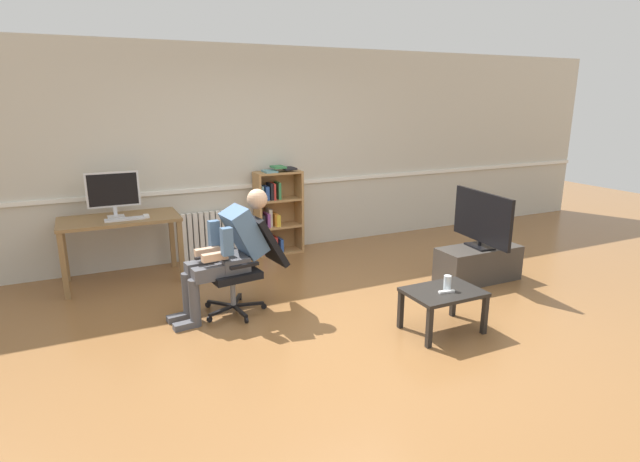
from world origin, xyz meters
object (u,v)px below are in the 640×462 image
computer_mouse (146,216)px  tv_screen (482,219)px  imac_monitor (113,191)px  coffee_table (443,296)px  spare_remote (447,292)px  office_chair (247,259)px  tv_stand (478,264)px  bookshelf (275,213)px  radiator (210,236)px  computer_desk (120,227)px  person_seated (229,250)px  drinking_glass (447,283)px  keyboard (124,219)px

computer_mouse → tv_screen: 3.77m
imac_monitor → coffee_table: (2.51, -2.66, -0.71)m
tv_screen → spare_remote: bearing=132.3°
office_chair → tv_stand: size_ratio=0.97×
bookshelf → tv_screen: bookshelf is taller
bookshelf → radiator: size_ratio=1.65×
computer_mouse → coffee_table: 3.33m
imac_monitor → bookshelf: imac_monitor is taller
bookshelf → radiator: 0.91m
computer_mouse → tv_screen: size_ratio=0.10×
computer_desk → tv_screen: (3.68, -1.73, 0.09)m
computer_desk → office_chair: (1.05, -1.35, -0.13)m
tv_stand → tv_screen: bearing=-5.5°
bookshelf → office_chair: bearing=-119.2°
office_chair → person_seated: person_seated is taller
computer_mouse → drinking_glass: 3.34m
person_seated → drinking_glass: bearing=46.6°
computer_desk → drinking_glass: 3.61m
office_chair → coffee_table: office_chair is taller
radiator → imac_monitor: bearing=-164.4°
computer_mouse → drinking_glass: (2.23, -2.47, -0.31)m
radiator → tv_stand: bearing=-39.3°
computer_desk → tv_stand: bearing=-25.1°
keyboard → drinking_glass: keyboard is taller
spare_remote → bookshelf: bearing=18.1°
radiator → coffee_table: (1.38, -2.97, 0.02)m
computer_mouse → spare_remote: (2.19, -2.52, -0.37)m
computer_desk → computer_mouse: size_ratio=12.78×
computer_mouse → office_chair: 1.48m
coffee_table → tv_stand: bearing=35.4°
bookshelf → tv_screen: (1.72, -2.02, 0.19)m
keyboard → radiator: size_ratio=0.57×
bookshelf → tv_screen: bearing=-49.6°
imac_monitor → spare_remote: (2.50, -2.71, -0.65)m
bookshelf → spare_remote: size_ratio=7.91×
computer_mouse → office_chair: office_chair is taller
computer_desk → drinking_glass: computer_desk is taller
tv_stand → spare_remote: size_ratio=6.53×
imac_monitor → office_chair: bearing=-52.9°
bookshelf → tv_stand: (1.72, -2.02, -0.35)m
office_chair → tv_stand: (2.63, -0.38, -0.32)m
computer_desk → imac_monitor: (-0.03, 0.08, 0.40)m
bookshelf → person_seated: person_seated is taller
imac_monitor → spare_remote: bearing=-47.4°
imac_monitor → person_seated: (0.89, -1.45, -0.40)m
bookshelf → coffee_table: bookshelf is taller
bookshelf → tv_screen: size_ratio=1.23×
keyboard → spare_remote: bearing=-45.8°
radiator → coffee_table: bearing=-65.0°
drinking_glass → person_seated: bearing=143.5°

